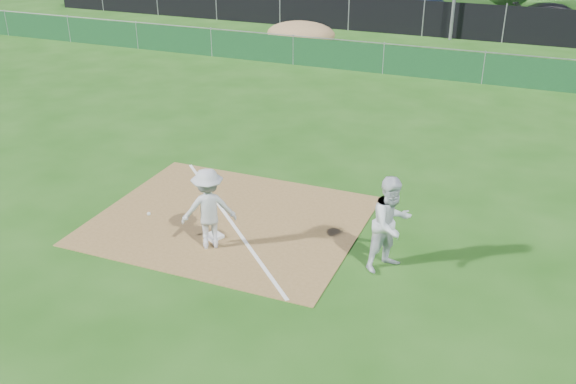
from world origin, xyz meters
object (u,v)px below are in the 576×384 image
(runner, at_px, (391,224))
(play_at_first, at_px, (209,209))
(first_base, at_px, (214,236))
(car_right, at_px, (558,17))
(car_mid, at_px, (424,8))

(runner, bearing_deg, play_at_first, 134.43)
(first_base, distance_m, car_right, 27.97)
(runner, distance_m, car_mid, 26.96)
(first_base, bearing_deg, car_right, 76.88)
(runner, bearing_deg, car_right, 29.41)
(car_mid, bearing_deg, car_right, -62.94)
(play_at_first, distance_m, runner, 3.80)
(runner, height_order, car_right, runner)
(runner, height_order, car_mid, runner)
(first_base, relative_size, runner, 0.17)
(car_mid, xyz_separation_m, car_right, (7.16, 0.38, -0.06))
(car_right, bearing_deg, play_at_first, 154.22)
(play_at_first, bearing_deg, first_base, 107.84)
(runner, xyz_separation_m, car_mid, (-4.67, 26.55, -0.26))
(first_base, bearing_deg, car_mid, 91.74)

